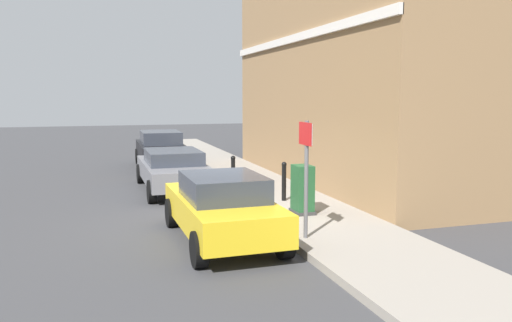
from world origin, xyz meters
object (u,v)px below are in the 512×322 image
(car_black, at_px, (161,149))
(bollard_far_kerb, at_px, (233,172))
(utility_cabinet, at_px, (303,191))
(street_sign, at_px, (306,162))
(car_yellow, at_px, (222,207))
(bollard_near_cabinet, at_px, (284,180))
(car_grey, at_px, (173,169))

(car_black, relative_size, bollard_far_kerb, 4.12)
(utility_cabinet, height_order, street_sign, street_sign)
(car_yellow, height_order, utility_cabinet, car_yellow)
(bollard_far_kerb, relative_size, street_sign, 0.45)
(bollard_near_cabinet, distance_m, bollard_far_kerb, 1.96)
(car_grey, relative_size, bollard_far_kerb, 4.33)
(car_grey, distance_m, car_black, 5.22)
(utility_cabinet, xyz_separation_m, bollard_near_cabinet, (0.10, 1.52, 0.02))
(car_black, xyz_separation_m, bollard_far_kerb, (1.30, -6.57, -0.07))
(street_sign, bearing_deg, car_black, 96.69)
(street_sign, bearing_deg, utility_cabinet, 69.02)
(bollard_near_cabinet, relative_size, bollard_far_kerb, 1.00)
(bollard_near_cabinet, bearing_deg, car_yellow, -130.47)
(car_black, xyz_separation_m, street_sign, (1.38, -11.79, 0.88))
(bollard_far_kerb, bearing_deg, street_sign, -89.13)
(street_sign, bearing_deg, bollard_far_kerb, 90.87)
(car_black, bearing_deg, car_grey, 178.22)
(car_yellow, relative_size, car_grey, 0.90)
(car_grey, relative_size, car_black, 1.05)
(bollard_far_kerb, xyz_separation_m, street_sign, (0.08, -5.22, 0.96))
(bollard_near_cabinet, xyz_separation_m, bollard_far_kerb, (-0.94, 1.72, 0.00))
(car_yellow, distance_m, car_grey, 5.83)
(utility_cabinet, bearing_deg, bollard_near_cabinet, 86.25)
(utility_cabinet, relative_size, bollard_far_kerb, 1.11)
(car_black, distance_m, utility_cabinet, 10.05)
(car_black, bearing_deg, car_yellow, -179.62)
(car_grey, xyz_separation_m, bollard_near_cabinet, (2.49, -3.08, 0.02))
(bollard_near_cabinet, bearing_deg, car_grey, 128.91)
(car_black, bearing_deg, bollard_far_kerb, -167.87)
(car_black, distance_m, street_sign, 11.91)
(car_yellow, height_order, street_sign, street_sign)
(car_yellow, distance_m, bollard_near_cabinet, 3.61)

